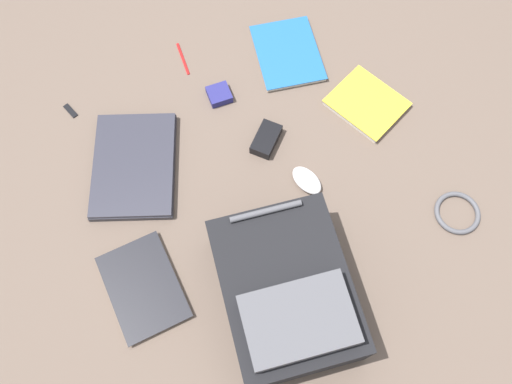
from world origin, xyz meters
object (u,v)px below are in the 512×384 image
object	(u,v)px
book_comic	(367,104)
book_red	(287,53)
book_blue	(143,287)
earbud_pouch	(219,95)
backpack	(286,293)
power_brick	(266,139)
computer_mouse	(307,180)
usb_stick	(70,110)
cable_coil	(457,213)
laptop	(134,165)
pen_black	(183,58)

from	to	relation	value
book_comic	book_red	bearing A→B (deg)	114.23
book_blue	earbud_pouch	size ratio (longest dim) A/B	3.85
backpack	power_brick	bearing A→B (deg)	68.03
book_red	computer_mouse	xyz separation A→B (m)	(-0.18, -0.44, 0.01)
usb_stick	book_blue	bearing A→B (deg)	-91.02
cable_coil	usb_stick	bearing A→B (deg)	136.14
cable_coil	laptop	bearing A→B (deg)	143.73
book_red	usb_stick	distance (m)	0.74
earbud_pouch	backpack	bearing A→B (deg)	-100.77
power_brick	usb_stick	xyz separation A→B (m)	(-0.51, 0.39, -0.01)
power_brick	computer_mouse	bearing A→B (deg)	-76.31
book_comic	power_brick	bearing A→B (deg)	175.10
book_red	earbud_pouch	xyz separation A→B (m)	(-0.28, -0.04, 0.00)
laptop	book_red	xyz separation A→B (m)	(0.62, 0.16, -0.01)
book_blue	computer_mouse	size ratio (longest dim) A/B	2.57
computer_mouse	power_brick	bearing A→B (deg)	90.20
book_blue	power_brick	distance (m)	0.58
backpack	book_comic	bearing A→B (deg)	38.85
computer_mouse	power_brick	size ratio (longest dim) A/B	0.94
backpack	book_blue	xyz separation A→B (m)	(-0.33, 0.21, -0.08)
book_blue	computer_mouse	world-z (taller)	computer_mouse
book_blue	book_comic	distance (m)	0.90
laptop	pen_black	size ratio (longest dim) A/B	3.15
usb_stick	backpack	bearing A→B (deg)	-69.38
cable_coil	earbud_pouch	xyz separation A→B (m)	(-0.45, 0.69, 0.01)
laptop	pen_black	xyz separation A→B (m)	(0.30, 0.30, -0.01)
pen_black	computer_mouse	bearing A→B (deg)	-76.17
book_blue	pen_black	size ratio (longest dim) A/B	2.05
cable_coil	power_brick	bearing A→B (deg)	129.49
earbud_pouch	usb_stick	size ratio (longest dim) A/B	1.22
laptop	usb_stick	size ratio (longest dim) A/B	7.19
book_red	cable_coil	bearing A→B (deg)	-76.97
power_brick	backpack	bearing A→B (deg)	-111.97
cable_coil	book_red	bearing A→B (deg)	103.03
book_comic	computer_mouse	bearing A→B (deg)	-154.03
book_blue	book_red	xyz separation A→B (m)	(0.74, 0.52, -0.00)
computer_mouse	usb_stick	size ratio (longest dim) A/B	1.83
cable_coil	power_brick	size ratio (longest dim) A/B	1.19
backpack	pen_black	bearing A→B (deg)	84.41
book_blue	computer_mouse	bearing A→B (deg)	7.41
book_red	computer_mouse	bearing A→B (deg)	-111.68
book_comic	earbud_pouch	distance (m)	0.48
backpack	usb_stick	distance (m)	0.92
backpack	laptop	world-z (taller)	backpack
laptop	earbud_pouch	distance (m)	0.36
power_brick	book_comic	bearing A→B (deg)	-4.90
backpack	cable_coil	size ratio (longest dim) A/B	3.60
computer_mouse	usb_stick	bearing A→B (deg)	120.60
book_blue	pen_black	xyz separation A→B (m)	(0.42, 0.67, -0.00)
book_red	power_brick	distance (m)	0.34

